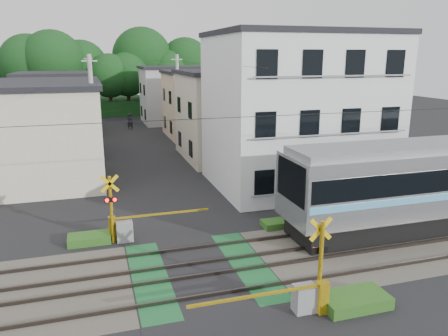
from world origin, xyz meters
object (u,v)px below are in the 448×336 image
object	(u,v)px
crossing_signal_far	(122,226)
apartment_block	(297,111)
crossing_signal_near	(308,292)
pedestrian	(130,121)

from	to	relation	value
crossing_signal_far	apartment_block	world-z (taller)	apartment_block
crossing_signal_near	crossing_signal_far	world-z (taller)	same
crossing_signal_near	crossing_signal_far	bearing A→B (deg)	125.29
crossing_signal_far	apartment_block	bearing A→B (deg)	27.78
crossing_signal_near	pedestrian	world-z (taller)	crossing_signal_near
pedestrian	crossing_signal_near	bearing A→B (deg)	90.66
crossing_signal_far	apartment_block	distance (m)	13.14
apartment_block	pedestrian	size ratio (longest dim) A/B	5.52
crossing_signal_near	pedestrian	xyz separation A→B (m)	(-2.09, 37.40, 0.21)
apartment_block	pedestrian	xyz separation A→B (m)	(-8.01, 24.25, -3.73)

